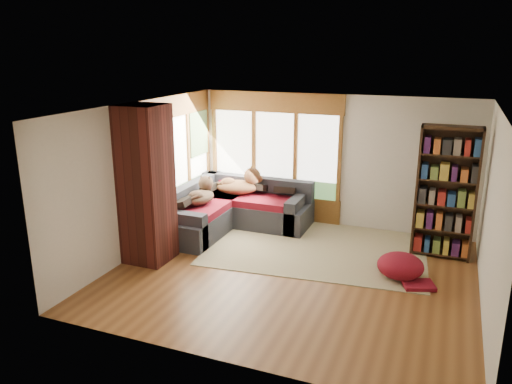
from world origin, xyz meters
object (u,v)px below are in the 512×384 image
Objects in this scene: bookshelf at (446,193)px; dog_brindle at (202,195)px; area_rug at (318,245)px; dog_tan at (241,185)px; pouf at (400,265)px; sectional_sofa at (226,210)px; brick_chimney at (146,185)px.

bookshelf is 2.89× the size of dog_brindle.
dog_tan is at bearing 159.77° from area_rug.
dog_tan reaches higher than dog_brindle.
bookshelf is at bearing -24.58° from dog_tan.
area_rug is 1.72m from pouf.
sectional_sofa reaches higher than area_rug.
pouf is at bearing 11.78° from brick_chimney.
area_rug is (2.03, -0.43, -0.30)m from sectional_sofa.
dog_brindle is (0.22, 1.46, -0.56)m from brick_chimney.
bookshelf is at bearing 3.03° from sectional_sofa.
bookshelf is (2.06, 0.34, 1.12)m from area_rug.
brick_chimney is 1.58m from dog_brindle.
dog_brindle is (-0.22, -0.59, 0.44)m from sectional_sofa.
brick_chimney reaches higher than pouf.
area_rug is at bearing 33.09° from brick_chimney.
dog_brindle is at bearing 170.57° from pouf.
area_rug is 2.06m from dog_tan.
bookshelf reaches higher than dog_brindle.
area_rug is 2.37m from bookshelf.
dog_brindle is at bearing -106.39° from sectional_sofa.
sectional_sofa reaches higher than pouf.
bookshelf is at bearing 64.31° from pouf.
dog_brindle is at bearing -173.51° from bookshelf.
brick_chimney is 2.43m from dog_tan.
pouf is at bearing -115.69° from bookshelf.
pouf is 3.87m from dog_brindle.
area_rug is at bearing 152.89° from pouf.
bookshelf is 4.36m from dog_brindle.
sectional_sofa is 2.84× the size of dog_brindle.
area_rug is 4.84× the size of dog_brindle.
sectional_sofa is 2.10m from area_rug.
bookshelf reaches higher than area_rug.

